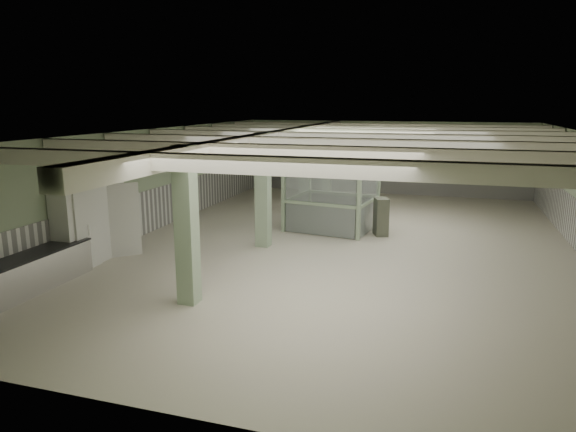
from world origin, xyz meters
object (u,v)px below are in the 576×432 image
(prep_counter, at_px, (13,280))
(walkin_cooler, at_px, (91,223))
(filing_cabinet, at_px, (381,217))
(guard_booth, at_px, (332,183))

(prep_counter, bearing_deg, walkin_cooler, 91.60)
(prep_counter, relative_size, walkin_cooler, 1.85)
(prep_counter, relative_size, filing_cabinet, 3.58)
(filing_cabinet, bearing_deg, prep_counter, -152.81)
(guard_booth, relative_size, filing_cabinet, 2.57)
(walkin_cooler, relative_size, guard_booth, 0.75)
(prep_counter, bearing_deg, filing_cabinet, 48.67)
(filing_cabinet, bearing_deg, walkin_cooler, -165.51)
(guard_booth, xyz_separation_m, filing_cabinet, (1.83, -0.43, -1.01))
(filing_cabinet, bearing_deg, guard_booth, 145.29)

